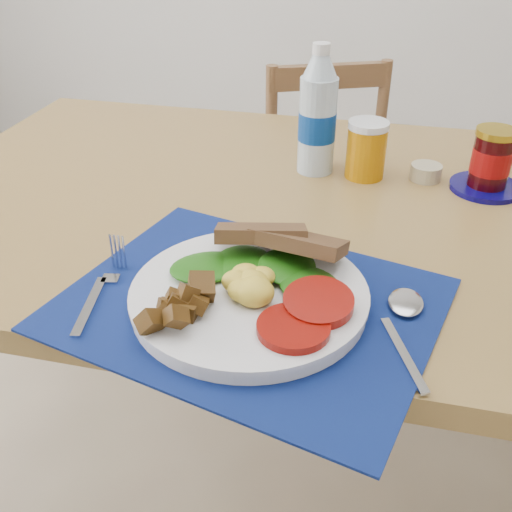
{
  "coord_description": "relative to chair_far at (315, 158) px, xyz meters",
  "views": [
    {
      "loc": [
        0.17,
        -0.76,
        1.23
      ],
      "look_at": [
        0.01,
        -0.09,
        0.8
      ],
      "focal_mm": 42.0,
      "sensor_mm": 36.0,
      "label": 1
    }
  ],
  "objects": [
    {
      "name": "placemat",
      "position": [
        0.06,
        -1.07,
        0.23
      ],
      "size": [
        0.56,
        0.49,
        0.0
      ],
      "primitive_type": "cube",
      "rotation": [
        0.0,
        0.0,
        -0.25
      ],
      "color": "black",
      "rests_on": "table"
    },
    {
      "name": "chair_far",
      "position": [
        0.0,
        0.0,
        0.0
      ],
      "size": [
        0.49,
        0.48,
        1.01
      ],
      "rotation": [
        0.0,
        0.0,
        3.55
      ],
      "color": "#54301E",
      "rests_on": "ground"
    },
    {
      "name": "fork",
      "position": [
        -0.15,
        -1.08,
        0.23
      ],
      "size": [
        0.04,
        0.19,
        0.0
      ],
      "rotation": [
        0.0,
        0.0,
        0.19
      ],
      "color": "#B2B5BA",
      "rests_on": "placemat"
    },
    {
      "name": "spoon",
      "position": [
        0.26,
        -1.05,
        0.23
      ],
      "size": [
        0.06,
        0.2,
        0.01
      ],
      "rotation": [
        0.0,
        0.0,
        0.39
      ],
      "color": "#B2B5BA",
      "rests_on": "placemat"
    },
    {
      "name": "water_bottle",
      "position": [
        0.08,
        -0.6,
        0.34
      ],
      "size": [
        0.07,
        0.07,
        0.25
      ],
      "color": "#ADBFCC",
      "rests_on": "table"
    },
    {
      "name": "jam_on_saucer",
      "position": [
        0.4,
        -0.62,
        0.28
      ],
      "size": [
        0.13,
        0.13,
        0.12
      ],
      "color": "#08044D",
      "rests_on": "table"
    },
    {
      "name": "table",
      "position": [
        0.05,
        -0.74,
        0.14
      ],
      "size": [
        1.4,
        0.9,
        0.75
      ],
      "color": "brown",
      "rests_on": "ground"
    },
    {
      "name": "breakfast_plate",
      "position": [
        0.05,
        -1.07,
        0.25
      ],
      "size": [
        0.31,
        0.31,
        0.08
      ],
      "rotation": [
        0.0,
        0.0,
        0.06
      ],
      "color": "silver",
      "rests_on": "placemat"
    },
    {
      "name": "juice_glass",
      "position": [
        0.17,
        -0.61,
        0.28
      ],
      "size": [
        0.07,
        0.07,
        0.1
      ],
      "primitive_type": "cylinder",
      "color": "#B26D04",
      "rests_on": "table"
    },
    {
      "name": "ramekin",
      "position": [
        0.29,
        -0.6,
        0.24
      ],
      "size": [
        0.06,
        0.06,
        0.03
      ],
      "primitive_type": "cylinder",
      "color": "tan",
      "rests_on": "table"
    }
  ]
}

